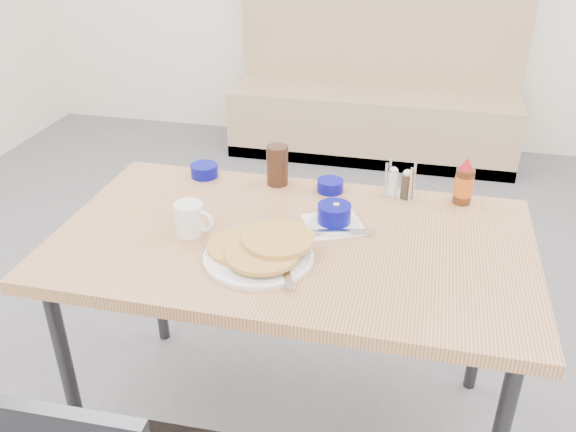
% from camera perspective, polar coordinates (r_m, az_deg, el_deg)
% --- Properties ---
extents(booth_bench, '(1.90, 0.56, 1.22)m').
position_cam_1_polar(booth_bench, '(4.27, 8.05, 10.45)').
color(booth_bench, tan).
rests_on(booth_bench, ground).
extents(dining_table, '(1.40, 0.80, 0.76)m').
position_cam_1_polar(dining_table, '(1.83, 0.38, -3.63)').
color(dining_table, tan).
rests_on(dining_table, ground).
extents(pancake_plate, '(0.31, 0.31, 0.05)m').
position_cam_1_polar(pancake_plate, '(1.69, -2.64, -3.31)').
color(pancake_plate, white).
rests_on(pancake_plate, dining_table).
extents(coffee_mug, '(0.13, 0.09, 0.10)m').
position_cam_1_polar(coffee_mug, '(1.82, -9.11, -0.24)').
color(coffee_mug, white).
rests_on(coffee_mug, dining_table).
extents(grits_setting, '(0.24, 0.22, 0.07)m').
position_cam_1_polar(grits_setting, '(1.85, 4.34, -0.05)').
color(grits_setting, white).
rests_on(grits_setting, dining_table).
extents(creamer_bowl, '(0.10, 0.10, 0.04)m').
position_cam_1_polar(creamer_bowl, '(2.18, -7.83, 4.23)').
color(creamer_bowl, '#05077F').
rests_on(creamer_bowl, dining_table).
extents(butter_bowl, '(0.09, 0.09, 0.04)m').
position_cam_1_polar(butter_bowl, '(2.06, 3.97, 2.85)').
color(butter_bowl, '#05077F').
rests_on(butter_bowl, dining_table).
extents(amber_tumbler, '(0.09, 0.09, 0.14)m').
position_cam_1_polar(amber_tumbler, '(2.09, -1.01, 4.77)').
color(amber_tumbler, '#321B10').
rests_on(amber_tumbler, dining_table).
extents(condiment_caddy, '(0.11, 0.08, 0.12)m').
position_cam_1_polar(condiment_caddy, '(2.05, 10.38, 2.90)').
color(condiment_caddy, silver).
rests_on(condiment_caddy, dining_table).
extents(syrup_bottle, '(0.06, 0.06, 0.16)m').
position_cam_1_polar(syrup_bottle, '(2.04, 16.14, 2.94)').
color(syrup_bottle, '#47230F').
rests_on(syrup_bottle, dining_table).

